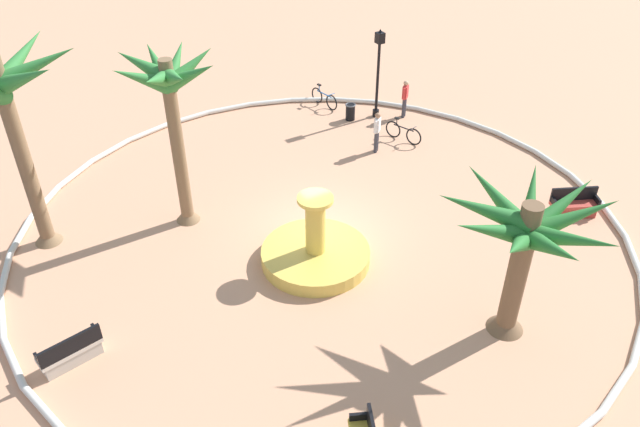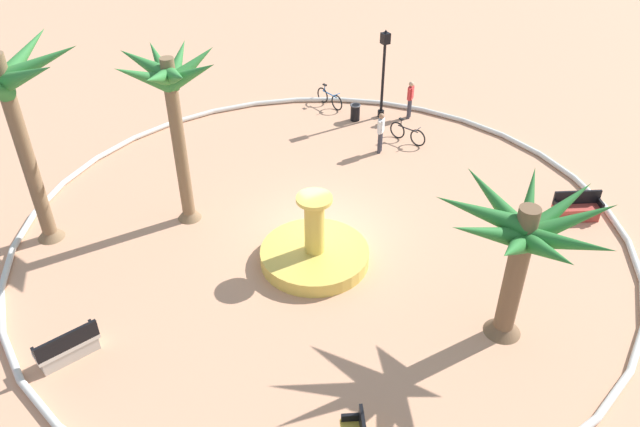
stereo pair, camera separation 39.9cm
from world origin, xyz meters
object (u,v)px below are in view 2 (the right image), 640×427
(fountain, at_px, (315,253))
(palm_tree_mid_plaza, at_px, (524,239))
(bench_north, at_px, (576,210))
(bicycle_by_lamppost, at_px, (330,98))
(palm_tree_near_fountain, at_px, (8,96))
(trash_bin, at_px, (355,112))
(palm_tree_by_curb, at_px, (171,93))
(person_cyclist_helmet, at_px, (410,98))
(lamppost, at_px, (384,67))
(person_cyclist_photo, at_px, (381,131))
(bench_west, at_px, (68,348))
(bicycle_red_frame, at_px, (407,133))

(fountain, height_order, palm_tree_mid_plaza, palm_tree_mid_plaza)
(bench_north, relative_size, bicycle_by_lamppost, 0.97)
(palm_tree_near_fountain, relative_size, trash_bin, 8.90)
(palm_tree_mid_plaza, distance_m, trash_bin, 13.34)
(palm_tree_by_curb, relative_size, person_cyclist_helmet, 3.54)
(fountain, xyz_separation_m, palm_tree_by_curb, (4.09, 2.60, 4.25))
(palm_tree_mid_plaza, height_order, lamppost, palm_tree_mid_plaza)
(palm_tree_mid_plaza, distance_m, person_cyclist_photo, 10.39)
(trash_bin, bearing_deg, fountain, 140.82)
(palm_tree_by_curb, relative_size, bench_west, 3.56)
(person_cyclist_photo, bearing_deg, bicycle_by_lamppost, -4.15)
(palm_tree_near_fountain, xyz_separation_m, palm_tree_mid_plaza, (-10.40, -9.89, -1.77))
(fountain, relative_size, person_cyclist_helmet, 2.00)
(bicycle_red_frame, bearing_deg, lamppost, -7.87)
(bench_west, bearing_deg, trash_bin, -59.79)
(palm_tree_mid_plaza, height_order, bicycle_by_lamppost, palm_tree_mid_plaza)
(fountain, bearing_deg, trash_bin, -39.18)
(bicycle_red_frame, bearing_deg, fountain, 124.86)
(bench_west, bearing_deg, person_cyclist_photo, -68.68)
(fountain, distance_m, palm_tree_near_fountain, 9.85)
(bench_north, distance_m, lamppost, 9.89)
(fountain, height_order, bench_north, fountain)
(bench_west, relative_size, person_cyclist_photo, 0.99)
(trash_bin, bearing_deg, bicycle_by_lamppost, 9.27)
(palm_tree_by_curb, distance_m, bicycle_by_lamppost, 10.77)
(lamppost, bearing_deg, palm_tree_near_fountain, 97.93)
(bench_west, height_order, trash_bin, bench_west)
(trash_bin, relative_size, person_cyclist_photo, 0.43)
(trash_bin, bearing_deg, lamppost, -103.46)
(lamppost, bearing_deg, bicycle_red_frame, 172.13)
(fountain, relative_size, bicycle_red_frame, 2.04)
(bicycle_red_frame, bearing_deg, bench_west, 109.88)
(person_cyclist_photo, bearing_deg, fountain, 130.37)
(bench_north, height_order, bicycle_by_lamppost, bench_north)
(palm_tree_by_curb, height_order, palm_tree_mid_plaza, palm_tree_by_curb)
(palm_tree_by_curb, xyz_separation_m, lamppost, (3.17, -9.90, -2.31))
(bench_north, distance_m, person_cyclist_helmet, 8.95)
(palm_tree_by_curb, bearing_deg, bicycle_by_lamppost, -58.54)
(palm_tree_mid_plaza, height_order, bench_west, palm_tree_mid_plaza)
(bicycle_red_frame, xyz_separation_m, bicycle_by_lamppost, (4.42, 1.10, 0.00))
(fountain, distance_m, bicycle_by_lamppost, 10.97)
(bicycle_by_lamppost, distance_m, person_cyclist_photo, 4.61)
(bicycle_by_lamppost, bearing_deg, lamppost, -144.38)
(bench_west, relative_size, bicycle_by_lamppost, 0.98)
(fountain, distance_m, lamppost, 10.49)
(palm_tree_near_fountain, height_order, palm_tree_by_curb, palm_tree_near_fountain)
(bench_west, relative_size, trash_bin, 2.28)
(bench_north, distance_m, bicycle_by_lamppost, 11.95)
(bench_north, xyz_separation_m, bicycle_red_frame, (7.17, 1.81, 0.04))
(palm_tree_mid_plaza, bearing_deg, bench_west, 65.34)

